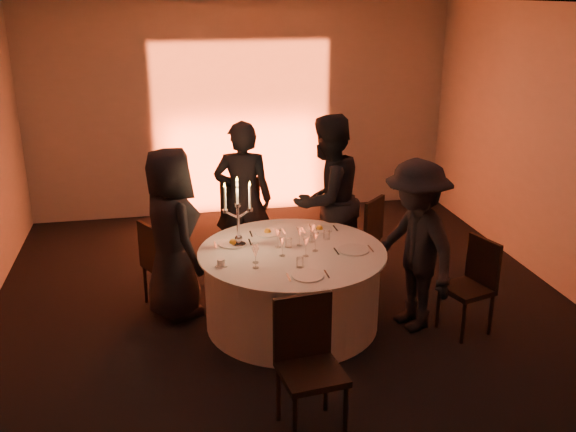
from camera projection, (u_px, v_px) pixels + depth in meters
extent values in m
plane|color=black|center=(292.00, 322.00, 6.36)|extent=(7.00, 7.00, 0.00)
plane|color=white|center=(293.00, 4.00, 5.36)|extent=(7.00, 7.00, 0.00)
plane|color=#A7A49B|center=(242.00, 110.00, 9.09)|extent=(7.00, 0.00, 7.00)
plane|color=#A7A49B|center=(467.00, 408.00, 2.63)|extent=(7.00, 0.00, 7.00)
cube|color=black|center=(247.00, 213.00, 9.30)|extent=(0.25, 0.12, 0.10)
cylinder|color=black|center=(292.00, 321.00, 6.36)|extent=(0.60, 0.60, 0.03)
cylinder|color=black|center=(292.00, 288.00, 6.24)|extent=(0.20, 0.20, 0.75)
cylinder|color=silver|center=(292.00, 288.00, 6.24)|extent=(1.68, 1.68, 0.75)
cylinder|color=silver|center=(292.00, 252.00, 6.11)|extent=(1.80, 1.80, 0.02)
cube|color=black|center=(167.00, 265.00, 6.60)|extent=(0.55, 0.55, 0.05)
cube|color=black|center=(150.00, 247.00, 6.41)|extent=(0.23, 0.37, 0.46)
cylinder|color=black|center=(191.00, 285.00, 6.66)|extent=(0.04, 0.04, 0.43)
cylinder|color=black|center=(174.00, 275.00, 6.91)|extent=(0.04, 0.04, 0.43)
cylinder|color=black|center=(162.00, 295.00, 6.45)|extent=(0.04, 0.04, 0.43)
cylinder|color=black|center=(145.00, 284.00, 6.70)|extent=(0.04, 0.04, 0.43)
cube|color=black|center=(241.00, 216.00, 7.79)|extent=(0.53, 0.53, 0.05)
cube|color=black|center=(240.00, 199.00, 7.49)|extent=(0.47, 0.11, 0.53)
cylinder|color=black|center=(258.00, 230.00, 8.08)|extent=(0.04, 0.04, 0.50)
cylinder|color=black|center=(226.00, 231.00, 8.06)|extent=(0.04, 0.04, 0.50)
cylinder|color=black|center=(258.00, 242.00, 7.70)|extent=(0.04, 0.04, 0.50)
cylinder|color=black|center=(225.00, 243.00, 7.68)|extent=(0.04, 0.04, 0.50)
cube|color=black|center=(358.00, 237.00, 7.32)|extent=(0.58, 0.58, 0.05)
cube|color=black|center=(374.00, 219.00, 7.13)|extent=(0.32, 0.32, 0.47)
cylinder|color=black|center=(352.00, 247.00, 7.62)|extent=(0.04, 0.04, 0.44)
cylinder|color=black|center=(337.00, 257.00, 7.35)|extent=(0.04, 0.04, 0.44)
cylinder|color=black|center=(378.00, 254.00, 7.44)|extent=(0.04, 0.04, 0.44)
cylinder|color=black|center=(364.00, 264.00, 7.16)|extent=(0.04, 0.04, 0.44)
cube|color=black|center=(466.00, 289.00, 6.06)|extent=(0.50, 0.50, 0.05)
cube|color=black|center=(483.00, 261.00, 6.06)|extent=(0.16, 0.40, 0.46)
cylinder|color=black|center=(438.00, 307.00, 6.20)|extent=(0.04, 0.04, 0.43)
cylinder|color=black|center=(463.00, 322.00, 5.92)|extent=(0.04, 0.04, 0.43)
cylinder|color=black|center=(465.00, 299.00, 6.36)|extent=(0.04, 0.04, 0.43)
cylinder|color=black|center=(491.00, 314.00, 6.07)|extent=(0.04, 0.04, 0.43)
cube|color=black|center=(312.00, 373.00, 4.65)|extent=(0.50, 0.50, 0.05)
cube|color=black|center=(303.00, 326.00, 4.73)|extent=(0.45, 0.09, 0.51)
cylinder|color=black|center=(295.00, 424.00, 4.50)|extent=(0.04, 0.04, 0.48)
cylinder|color=black|center=(345.00, 413.00, 4.61)|extent=(0.04, 0.04, 0.48)
cylinder|color=black|center=(278.00, 393.00, 4.84)|extent=(0.04, 0.04, 0.48)
cylinder|color=black|center=(326.00, 384.00, 4.96)|extent=(0.04, 0.04, 0.48)
imported|color=black|center=(172.00, 234.00, 6.27)|extent=(0.82, 0.98, 1.72)
imported|color=black|center=(243.00, 199.00, 7.18)|extent=(0.73, 0.57, 1.79)
imported|color=black|center=(327.00, 200.00, 7.01)|extent=(1.16, 1.09, 1.89)
imported|color=black|center=(415.00, 246.00, 6.04)|extent=(0.86, 1.20, 1.67)
cylinder|color=white|center=(233.00, 243.00, 6.26)|extent=(0.29, 0.29, 0.01)
cube|color=silver|center=(215.00, 245.00, 6.22)|extent=(0.01, 0.17, 0.01)
cube|color=silver|center=(250.00, 242.00, 6.29)|extent=(0.02, 0.17, 0.01)
sphere|color=#F4A51E|center=(233.00, 239.00, 6.24)|extent=(0.07, 0.07, 0.07)
cylinder|color=white|center=(267.00, 233.00, 6.53)|extent=(0.26, 0.26, 0.01)
cube|color=silver|center=(251.00, 234.00, 6.50)|extent=(0.02, 0.17, 0.01)
cube|color=silver|center=(284.00, 232.00, 6.56)|extent=(0.01, 0.17, 0.01)
sphere|color=#F4A51E|center=(267.00, 229.00, 6.52)|extent=(0.07, 0.07, 0.07)
cylinder|color=white|center=(319.00, 229.00, 6.62)|extent=(0.26, 0.26, 0.01)
cube|color=silver|center=(303.00, 231.00, 6.59)|extent=(0.02, 0.17, 0.01)
cube|color=silver|center=(335.00, 228.00, 6.65)|extent=(0.01, 0.17, 0.01)
sphere|color=#F4A51E|center=(320.00, 226.00, 6.61)|extent=(0.07, 0.07, 0.07)
cylinder|color=white|center=(354.00, 250.00, 6.10)|extent=(0.30, 0.30, 0.01)
cube|color=silver|center=(336.00, 251.00, 6.07)|extent=(0.02, 0.17, 0.01)
cube|color=silver|center=(371.00, 249.00, 6.13)|extent=(0.01, 0.17, 0.01)
cylinder|color=white|center=(308.00, 276.00, 5.55)|extent=(0.28, 0.28, 0.01)
cube|color=silver|center=(289.00, 277.00, 5.52)|extent=(0.02, 0.17, 0.01)
cube|color=silver|center=(327.00, 274.00, 5.58)|extent=(0.02, 0.17, 0.01)
cylinder|color=white|center=(221.00, 265.00, 5.76)|extent=(0.11, 0.11, 0.01)
cylinder|color=white|center=(221.00, 262.00, 5.75)|extent=(0.07, 0.07, 0.06)
cylinder|color=silver|center=(239.00, 245.00, 6.22)|extent=(0.14, 0.14, 0.02)
sphere|color=silver|center=(239.00, 238.00, 6.19)|extent=(0.08, 0.08, 0.08)
cylinder|color=silver|center=(238.00, 225.00, 6.15)|extent=(0.03, 0.03, 0.37)
cylinder|color=silver|center=(238.00, 205.00, 6.08)|extent=(0.06, 0.06, 0.03)
cylinder|color=white|center=(237.00, 192.00, 6.04)|extent=(0.02, 0.02, 0.24)
cone|color=#FFA92D|center=(237.00, 178.00, 5.99)|extent=(0.02, 0.02, 0.04)
cylinder|color=silver|center=(232.00, 214.00, 6.10)|extent=(0.13, 0.02, 0.09)
cylinder|color=silver|center=(225.00, 211.00, 6.08)|extent=(0.06, 0.06, 0.03)
cylinder|color=white|center=(225.00, 199.00, 6.03)|extent=(0.02, 0.02, 0.24)
cone|color=#FFA92D|center=(224.00, 184.00, 5.99)|extent=(0.02, 0.02, 0.04)
cylinder|color=silver|center=(244.00, 214.00, 6.12)|extent=(0.13, 0.02, 0.09)
cylinder|color=silver|center=(250.00, 210.00, 6.12)|extent=(0.06, 0.06, 0.03)
cylinder|color=white|center=(250.00, 197.00, 6.08)|extent=(0.02, 0.02, 0.24)
cone|color=#FFA92D|center=(250.00, 183.00, 6.03)|extent=(0.02, 0.02, 0.04)
cylinder|color=white|center=(299.00, 245.00, 6.22)|extent=(0.06, 0.06, 0.01)
cylinder|color=white|center=(300.00, 240.00, 6.21)|extent=(0.01, 0.01, 0.10)
cone|color=white|center=(300.00, 231.00, 6.18)|extent=(0.07, 0.07, 0.09)
cylinder|color=white|center=(256.00, 262.00, 5.83)|extent=(0.06, 0.06, 0.01)
cylinder|color=white|center=(255.00, 257.00, 5.82)|extent=(0.01, 0.01, 0.10)
cone|color=white|center=(255.00, 248.00, 5.78)|extent=(0.07, 0.07, 0.09)
cylinder|color=white|center=(315.00, 251.00, 6.09)|extent=(0.06, 0.06, 0.01)
cylinder|color=white|center=(315.00, 246.00, 6.08)|extent=(0.01, 0.01, 0.10)
cone|color=white|center=(315.00, 237.00, 6.05)|extent=(0.07, 0.07, 0.09)
cylinder|color=white|center=(306.00, 256.00, 5.97)|extent=(0.06, 0.06, 0.01)
cylinder|color=white|center=(306.00, 251.00, 5.96)|extent=(0.01, 0.01, 0.10)
cone|color=white|center=(306.00, 242.00, 5.93)|extent=(0.07, 0.07, 0.09)
cylinder|color=white|center=(278.00, 247.00, 6.18)|extent=(0.06, 0.06, 0.01)
cylinder|color=white|center=(278.00, 242.00, 6.16)|extent=(0.01, 0.01, 0.10)
cone|color=white|center=(278.00, 233.00, 6.13)|extent=(0.07, 0.07, 0.09)
cylinder|color=white|center=(256.00, 268.00, 5.72)|extent=(0.06, 0.06, 0.01)
cylinder|color=white|center=(256.00, 262.00, 5.70)|extent=(0.01, 0.01, 0.10)
cone|color=white|center=(255.00, 253.00, 5.67)|extent=(0.07, 0.07, 0.09)
cylinder|color=white|center=(282.00, 256.00, 5.98)|extent=(0.06, 0.06, 0.01)
cylinder|color=white|center=(282.00, 250.00, 5.96)|extent=(0.01, 0.01, 0.10)
cone|color=white|center=(282.00, 241.00, 5.93)|extent=(0.07, 0.07, 0.09)
cylinder|color=white|center=(312.00, 242.00, 6.30)|extent=(0.06, 0.06, 0.01)
cylinder|color=white|center=(312.00, 237.00, 6.28)|extent=(0.01, 0.01, 0.10)
cone|color=white|center=(312.00, 229.00, 6.25)|extent=(0.07, 0.07, 0.09)
cylinder|color=white|center=(313.00, 233.00, 6.41)|extent=(0.07, 0.07, 0.09)
cylinder|color=white|center=(289.00, 243.00, 6.17)|extent=(0.07, 0.07, 0.09)
cylinder|color=white|center=(300.00, 262.00, 5.72)|extent=(0.07, 0.07, 0.09)
cylinder|color=white|center=(327.00, 235.00, 6.37)|extent=(0.07, 0.07, 0.09)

